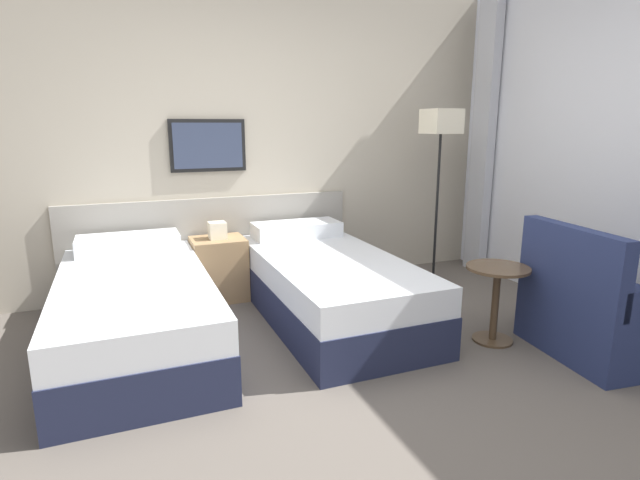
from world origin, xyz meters
TOP-DOWN VIEW (x-y plane):
  - ground_plane at (0.00, 0.00)m, footprint 16.00×16.00m
  - wall_headboard at (-0.02, 2.21)m, footprint 10.00×0.10m
  - bed_near_door at (-1.15, 1.17)m, footprint 0.95×1.97m
  - bed_near_window at (0.25, 1.17)m, footprint 0.95×1.97m
  - nightstand at (-0.45, 1.91)m, footprint 0.44×0.38m
  - floor_lamp at (1.51, 1.60)m, footprint 0.28×0.28m
  - side_table at (1.13, 0.33)m, footprint 0.42×0.42m
  - armchair at (1.64, -0.08)m, footprint 0.86×0.91m

SIDE VIEW (x-z plane):
  - ground_plane at x=0.00m, z-range 0.00..0.00m
  - bed_near_door at x=-1.15m, z-range -0.06..0.56m
  - bed_near_window at x=0.25m, z-range -0.06..0.56m
  - armchair at x=1.64m, z-range -0.16..0.70m
  - nightstand at x=-0.45m, z-range -0.06..0.61m
  - side_table at x=1.13m, z-range 0.10..0.64m
  - wall_headboard at x=-0.02m, z-range -0.05..2.65m
  - floor_lamp at x=1.51m, z-range 0.58..2.17m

